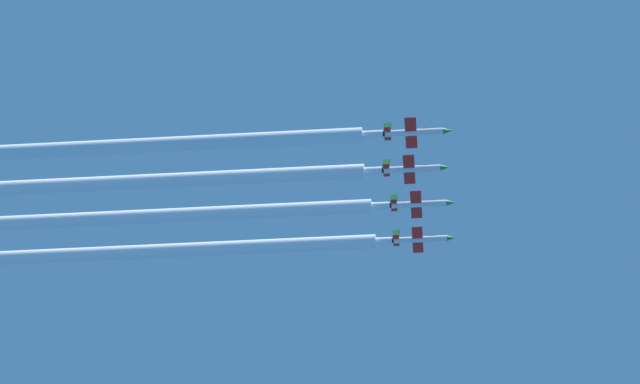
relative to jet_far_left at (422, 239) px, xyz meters
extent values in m
cylinder|color=silver|center=(0.00, -0.29, -0.03)|extent=(1.01, 8.75, 1.01)
cone|color=#198C33|center=(0.00, 4.82, -0.03)|extent=(0.96, 1.47, 0.96)
ellipsoid|color=black|center=(0.00, 1.64, 0.41)|extent=(0.56, 2.03, 0.46)
cube|color=red|center=(0.00, -0.73, -0.10)|extent=(7.37, 1.75, 0.11)
cube|color=red|center=(0.00, -4.26, -0.03)|extent=(3.13, 1.01, 0.11)
cube|color=#198C33|center=(0.00, -4.19, 1.26)|extent=(0.09, 1.20, 1.57)
cylinder|color=black|center=(0.00, -4.90, -0.03)|extent=(0.76, 0.55, 0.76)
cylinder|color=silver|center=(10.40, -0.21, -0.40)|extent=(1.01, 8.75, 1.01)
cone|color=#198C33|center=(10.40, 4.91, -0.40)|extent=(0.96, 1.47, 0.96)
ellipsoid|color=black|center=(10.40, 1.72, 0.03)|extent=(0.56, 2.03, 0.46)
cube|color=red|center=(10.40, -0.64, -0.47)|extent=(7.37, 1.75, 0.11)
cube|color=red|center=(10.40, -4.18, -0.40)|extent=(3.13, 1.01, 0.11)
cube|color=#198C33|center=(10.40, -4.10, 0.89)|extent=(0.09, 1.20, 1.57)
cylinder|color=black|center=(10.40, -4.81, -0.40)|extent=(0.76, 0.55, 0.76)
cylinder|color=silver|center=(19.95, -0.99, -0.55)|extent=(1.01, 8.75, 1.01)
cone|color=#198C33|center=(19.95, 4.12, -0.55)|extent=(0.96, 1.47, 0.96)
ellipsoid|color=black|center=(19.95, 0.93, -0.12)|extent=(0.56, 2.03, 0.46)
cube|color=red|center=(19.95, -1.43, -0.63)|extent=(7.37, 1.75, 0.11)
cube|color=red|center=(19.95, -4.96, -0.55)|extent=(3.13, 1.01, 0.11)
cube|color=#198C33|center=(19.95, -4.89, 0.73)|extent=(0.09, 1.20, 1.57)
cylinder|color=black|center=(19.95, -5.60, -0.55)|extent=(0.76, 0.55, 0.76)
cylinder|color=silver|center=(28.86, -0.40, -0.42)|extent=(1.01, 8.75, 1.01)
cone|color=#198C33|center=(28.86, 4.72, -0.42)|extent=(0.96, 1.47, 0.96)
ellipsoid|color=black|center=(28.86, 1.53, 0.01)|extent=(0.56, 2.03, 0.46)
cube|color=red|center=(28.86, -0.83, -0.50)|extent=(7.37, 1.75, 0.11)
cube|color=red|center=(28.86, -4.37, -0.42)|extent=(3.13, 1.01, 0.11)
cube|color=#198C33|center=(28.86, -4.29, 0.87)|extent=(0.09, 1.20, 1.57)
cylinder|color=black|center=(28.86, -5.00, -0.42)|extent=(0.76, 0.55, 0.76)
cylinder|color=white|center=(0.00, -34.45, -0.03)|extent=(1.22, 58.96, 1.22)
cylinder|color=white|center=(0.00, -41.52, -0.03)|extent=(2.32, 67.81, 2.32)
cylinder|color=white|center=(10.40, -37.18, -0.40)|extent=(1.22, 64.60, 1.22)
cylinder|color=white|center=(10.40, -44.93, -0.40)|extent=(2.32, 74.29, 2.32)
cylinder|color=white|center=(19.95, -36.16, -0.55)|extent=(1.22, 60.98, 1.22)
cylinder|color=white|center=(19.95, -43.47, -0.55)|extent=(2.32, 70.12, 2.32)
cylinder|color=white|center=(28.86, -39.38, -0.42)|extent=(1.22, 68.61, 1.22)
cylinder|color=white|center=(28.86, -47.61, -0.42)|extent=(2.32, 78.90, 2.32)
camera|label=1|loc=(227.06, 1.00, -157.78)|focal=94.20mm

